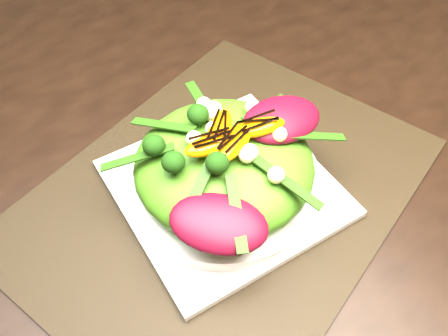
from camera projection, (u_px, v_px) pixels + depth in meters
floor at (273, 292)px, 1.28m from camera, size 4.00×4.00×0.01m
dining_table at (312, 78)px, 0.71m from camera, size 1.60×0.90×0.75m
placemat at (224, 191)px, 0.55m from camera, size 0.54×0.46×0.00m
plate_base at (224, 188)px, 0.55m from camera, size 0.25×0.25×0.01m
salad_bowl at (224, 181)px, 0.54m from camera, size 0.23×0.23×0.02m
lettuce_mound at (224, 164)px, 0.51m from camera, size 0.22×0.22×0.07m
radicchio_leaf at (282, 119)px, 0.51m from camera, size 0.10×0.07×0.02m
orange_segment at (208, 136)px, 0.48m from camera, size 0.06×0.02×0.02m
broccoli_floret at (146, 146)px, 0.48m from camera, size 0.03×0.03×0.03m
macadamia_nut at (272, 141)px, 0.48m from camera, size 0.02×0.02×0.02m
balsamic_drizzle at (208, 130)px, 0.48m from camera, size 0.05×0.00×0.00m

